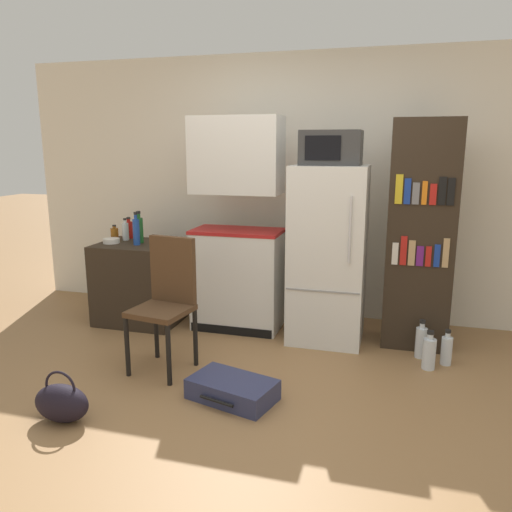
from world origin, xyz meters
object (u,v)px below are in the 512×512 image
at_px(microwave, 331,148).
at_px(bowl, 111,241).
at_px(bottle_green_tall, 139,230).
at_px(water_bottle_front, 429,353).
at_px(bottle_clear_short, 125,231).
at_px(refrigerator, 328,255).
at_px(bottle_ketchup_red, 129,229).
at_px(side_table, 141,282).
at_px(bottle_blue_soda, 136,231).
at_px(bottle_amber_beer, 115,233).
at_px(chair, 167,293).
at_px(handbag, 62,402).
at_px(kitchen_hutch, 237,234).
at_px(water_bottle_back, 447,350).
at_px(bookshelf, 420,236).
at_px(water_bottle_middle, 421,342).
at_px(suitcase_large_flat, 232,389).

xyz_separation_m(microwave, bowl, (-2.05, -0.08, -0.87)).
xyz_separation_m(microwave, bottle_green_tall, (-1.80, 0.01, -0.76)).
bearing_deg(water_bottle_front, bottle_clear_short, 170.05).
distance_m(refrigerator, bottle_ketchup_red, 2.03).
height_order(side_table, bottle_blue_soda, bottle_blue_soda).
height_order(bottle_amber_beer, chair, chair).
relative_size(bottle_amber_beer, handbag, 0.40).
relative_size(bottle_green_tall, bottle_clear_short, 1.40).
relative_size(bottle_clear_short, bowl, 1.38).
xyz_separation_m(kitchen_hutch, bowl, (-1.21, -0.15, -0.10)).
distance_m(kitchen_hutch, bottle_green_tall, 0.96).
bearing_deg(water_bottle_back, bookshelf, 121.93).
distance_m(refrigerator, water_bottle_middle, 1.03).
distance_m(kitchen_hutch, bottle_blue_soda, 0.95).
relative_size(refrigerator, microwave, 3.10).
height_order(chair, water_bottle_front, chair).
xyz_separation_m(bottle_ketchup_red, bowl, (-0.03, -0.28, -0.07)).
distance_m(side_table, bottle_ketchup_red, 0.57).
height_order(suitcase_large_flat, handbag, handbag).
bearing_deg(suitcase_large_flat, water_bottle_back, 49.42).
bearing_deg(bookshelf, refrigerator, -173.09).
distance_m(bookshelf, suitcase_large_flat, 2.01).
relative_size(microwave, handbag, 1.36).
height_order(bookshelf, chair, bookshelf).
bearing_deg(bottle_blue_soda, side_table, 106.18).
bearing_deg(bowl, microwave, 2.22).
xyz_separation_m(bottle_blue_soda, water_bottle_back, (2.76, -0.20, -0.78)).
bearing_deg(water_bottle_front, water_bottle_middle, 103.70).
bearing_deg(microwave, water_bottle_back, -16.46).
relative_size(side_table, refrigerator, 0.51).
bearing_deg(bookshelf, chair, -151.82).
bearing_deg(kitchen_hutch, water_bottle_front, -15.79).
height_order(bottle_clear_short, bowl, bottle_clear_short).
height_order(bottle_green_tall, suitcase_large_flat, bottle_green_tall).
bearing_deg(bottle_green_tall, water_bottle_back, -6.15).
relative_size(bottle_blue_soda, suitcase_large_flat, 0.49).
distance_m(handbag, water_bottle_middle, 2.71).
height_order(microwave, water_bottle_back, microwave).
bearing_deg(water_bottle_back, side_table, 174.47).
distance_m(side_table, bottle_amber_beer, 0.56).
distance_m(refrigerator, bottle_amber_beer, 2.12).
xyz_separation_m(refrigerator, water_bottle_front, (0.85, -0.41, -0.63)).
xyz_separation_m(kitchen_hutch, water_bottle_middle, (1.63, -0.27, -0.76)).
bearing_deg(bottle_ketchup_red, refrigerator, -5.71).
height_order(side_table, bottle_ketchup_red, bottle_ketchup_red).
bearing_deg(handbag, refrigerator, 52.58).
bearing_deg(bottle_green_tall, bottle_clear_short, 157.61).
bearing_deg(side_table, water_bottle_middle, -4.02).
height_order(kitchen_hutch, suitcase_large_flat, kitchen_hutch).
distance_m(kitchen_hutch, bowl, 1.22).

